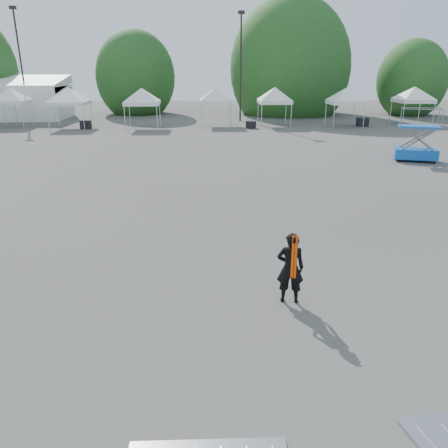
{
  "coord_description": "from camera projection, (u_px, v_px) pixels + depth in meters",
  "views": [
    {
      "loc": [
        -0.7,
        -11.49,
        4.98
      ],
      "look_at": [
        -0.2,
        -1.29,
        1.3
      ],
      "focal_mm": 35.0,
      "sensor_mm": 36.0,
      "label": 1
    }
  ],
  "objects": [
    {
      "name": "tree_far_e",
      "position": [
        412.0,
        80.0,
        47.07
      ],
      "size": [
        3.84,
        3.84,
        5.84
      ],
      "color": "#382314",
      "rests_on": "ground"
    },
    {
      "name": "tree_mid_w",
      "position": [
        136.0,
        77.0,
        48.4
      ],
      "size": [
        4.16,
        4.16,
        6.33
      ],
      "color": "#382314",
      "rests_on": "ground"
    },
    {
      "name": "ground",
      "position": [
        229.0,
        251.0,
        12.52
      ],
      "size": [
        120.0,
        120.0,
        0.0
      ],
      "primitive_type": "plane",
      "color": "#474442",
      "rests_on": "ground"
    },
    {
      "name": "scissor_lift",
      "position": [
        418.0,
        135.0,
        24.03
      ],
      "size": [
        2.47,
        1.75,
        2.89
      ],
      "rotation": [
        0.0,
        0.0,
        -0.31
      ],
      "color": "#0D4FB5",
      "rests_on": "ground"
    },
    {
      "name": "light_pole_east",
      "position": [
        241.0,
        61.0,
        40.86
      ],
      "size": [
        0.6,
        0.25,
        9.8
      ],
      "color": "black",
      "rests_on": "ground"
    },
    {
      "name": "tent_b",
      "position": [
        9.0,
        91.0,
        37.83
      ],
      "size": [
        3.82,
        3.82,
        3.88
      ],
      "color": "silver",
      "rests_on": "ground"
    },
    {
      "name": "tent_d",
      "position": [
        141.0,
        91.0,
        36.72
      ],
      "size": [
        4.05,
        4.05,
        3.88
      ],
      "color": "silver",
      "rests_on": "ground"
    },
    {
      "name": "tent_c",
      "position": [
        68.0,
        91.0,
        36.98
      ],
      "size": [
        4.39,
        4.39,
        3.88
      ],
      "color": "silver",
      "rests_on": "ground"
    },
    {
      "name": "tent_f",
      "position": [
        275.0,
        90.0,
        38.21
      ],
      "size": [
        3.93,
        3.93,
        3.88
      ],
      "color": "silver",
      "rests_on": "ground"
    },
    {
      "name": "tent_e",
      "position": [
        216.0,
        90.0,
        38.36
      ],
      "size": [
        3.92,
        3.92,
        3.88
      ],
      "color": "silver",
      "rests_on": "ground"
    },
    {
      "name": "tree_mid_e",
      "position": [
        290.0,
        68.0,
        47.94
      ],
      "size": [
        5.12,
        5.12,
        7.79
      ],
      "color": "#382314",
      "rests_on": "ground"
    },
    {
      "name": "crate_west",
      "position": [
        86.0,
        125.0,
        37.16
      ],
      "size": [
        0.9,
        0.71,
        0.68
      ],
      "primitive_type": "cube",
      "rotation": [
        0.0,
        0.0,
        0.04
      ],
      "color": "black",
      "rests_on": "ground"
    },
    {
      "name": "crate_east",
      "position": [
        363.0,
        122.0,
        38.79
      ],
      "size": [
        1.0,
        0.81,
        0.74
      ],
      "primitive_type": "cube",
      "rotation": [
        0.0,
        0.0,
        -0.07
      ],
      "color": "black",
      "rests_on": "ground"
    },
    {
      "name": "light_pole_west",
      "position": [
        20.0,
        58.0,
        41.68
      ],
      "size": [
        0.6,
        0.25,
        10.3
      ],
      "color": "black",
      "rests_on": "ground"
    },
    {
      "name": "man",
      "position": [
        290.0,
        268.0,
        9.57
      ],
      "size": [
        0.65,
        0.47,
        1.65
      ],
      "rotation": [
        0.0,
        0.0,
        3.01
      ],
      "color": "black",
      "rests_on": "ground"
    },
    {
      "name": "tent_g",
      "position": [
        346.0,
        91.0,
        37.52
      ],
      "size": [
        3.96,
        3.96,
        3.88
      ],
      "color": "silver",
      "rests_on": "ground"
    },
    {
      "name": "crate_mid",
      "position": [
        251.0,
        125.0,
        37.54
      ],
      "size": [
        0.94,
        0.83,
        0.62
      ],
      "primitive_type": "cube",
      "rotation": [
        0.0,
        0.0,
        -0.31
      ],
      "color": "black",
      "rests_on": "ground"
    },
    {
      "name": "tent_h",
      "position": [
        415.0,
        90.0,
        39.38
      ],
      "size": [
        4.18,
        4.18,
        3.88
      ],
      "color": "silver",
      "rests_on": "ground"
    }
  ]
}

